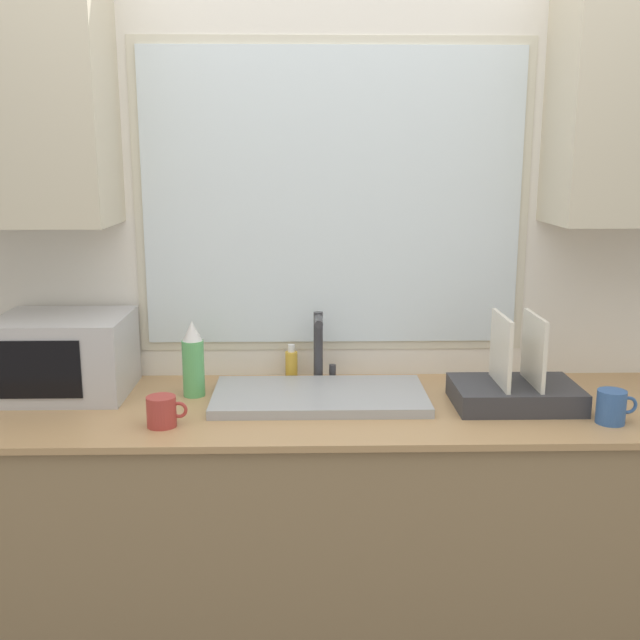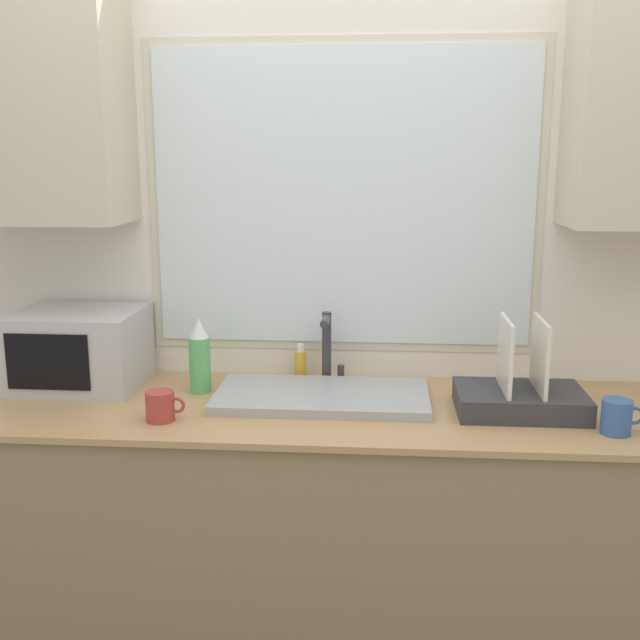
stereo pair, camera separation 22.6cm
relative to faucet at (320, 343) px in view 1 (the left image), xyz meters
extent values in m
cube|color=#8C7251|center=(0.05, -0.23, -0.62)|extent=(2.32, 0.66, 0.92)
cube|color=tan|center=(0.05, -0.23, -0.15)|extent=(2.35, 0.69, 0.02)
cube|color=silver|center=(0.05, 0.13, 0.22)|extent=(6.00, 0.06, 2.60)
cube|color=beige|center=(0.05, 0.10, 0.48)|extent=(1.35, 0.01, 1.06)
cube|color=silver|center=(0.05, 0.09, 0.48)|extent=(1.29, 0.01, 1.00)
cube|color=beige|center=(-0.92, -0.06, 0.81)|extent=(0.52, 0.32, 0.80)
cube|color=#9EA0A5|center=(0.00, -0.20, -0.13)|extent=(0.68, 0.36, 0.03)
cylinder|color=#333338|center=(0.00, 0.02, -0.02)|extent=(0.03, 0.03, 0.25)
cylinder|color=#333338|center=(0.00, -0.05, 0.09)|extent=(0.03, 0.12, 0.03)
cylinder|color=#333338|center=(0.05, 0.02, -0.11)|extent=(0.02, 0.02, 0.06)
cube|color=#B2B2B7|center=(-0.84, -0.10, -0.01)|extent=(0.42, 0.35, 0.26)
cube|color=black|center=(-0.87, -0.27, -0.01)|extent=(0.27, 0.01, 0.18)
cube|color=#333338|center=(0.61, -0.25, -0.11)|extent=(0.38, 0.27, 0.07)
cube|color=silver|center=(0.56, -0.25, 0.04)|extent=(0.01, 0.22, 0.22)
cube|color=silver|center=(0.66, -0.25, 0.04)|extent=(0.01, 0.22, 0.22)
cylinder|color=#59B266|center=(-0.41, -0.13, -0.05)|extent=(0.07, 0.07, 0.18)
cone|color=silver|center=(-0.41, -0.13, 0.08)|extent=(0.06, 0.06, 0.06)
cylinder|color=gold|center=(-0.10, 0.03, -0.09)|extent=(0.04, 0.04, 0.10)
cylinder|color=white|center=(-0.10, 0.03, -0.03)|extent=(0.02, 0.02, 0.03)
cylinder|color=#A53833|center=(-0.47, -0.42, -0.10)|extent=(0.09, 0.09, 0.09)
torus|color=#A53833|center=(-0.42, -0.42, -0.09)|extent=(0.05, 0.01, 0.05)
cylinder|color=#335999|center=(0.84, -0.42, -0.09)|extent=(0.08, 0.08, 0.10)
torus|color=#335999|center=(0.89, -0.42, -0.09)|extent=(0.05, 0.01, 0.05)
camera|label=1|loc=(-0.05, -2.48, 0.62)|focal=42.00mm
camera|label=2|loc=(0.17, -2.47, 0.62)|focal=42.00mm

